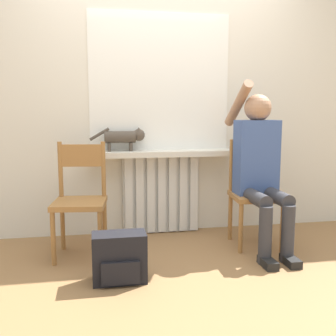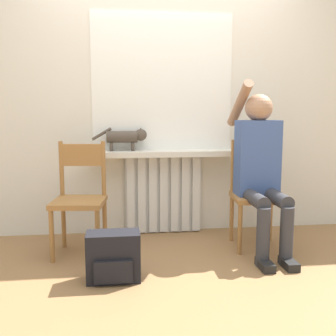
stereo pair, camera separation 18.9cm
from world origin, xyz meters
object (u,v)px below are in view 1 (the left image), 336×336
object	(u,v)px
person	(260,163)
backpack	(119,258)
chair_left	(80,198)
chair_right	(254,192)
cat	(125,137)

from	to	relation	value
person	backpack	distance (m)	1.38
chair_left	person	distance (m)	1.47
chair_right	person	world-z (taller)	person
chair_left	chair_right	xyz separation A→B (m)	(1.45, 0.00, 0.00)
chair_left	backpack	distance (m)	0.69
chair_right	chair_left	bearing A→B (deg)	-174.77
chair_left	person	world-z (taller)	person
cat	backpack	xyz separation A→B (m)	(-0.12, -0.99, -0.75)
chair_right	backpack	xyz separation A→B (m)	(-1.18, -0.56, -0.30)
chair_right	backpack	size ratio (longest dim) A/B	2.50
chair_right	cat	world-z (taller)	cat
chair_left	chair_right	size ratio (longest dim) A/B	1.00
chair_right	cat	bearing A→B (deg)	163.01
cat	backpack	world-z (taller)	cat
cat	backpack	bearing A→B (deg)	-96.78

